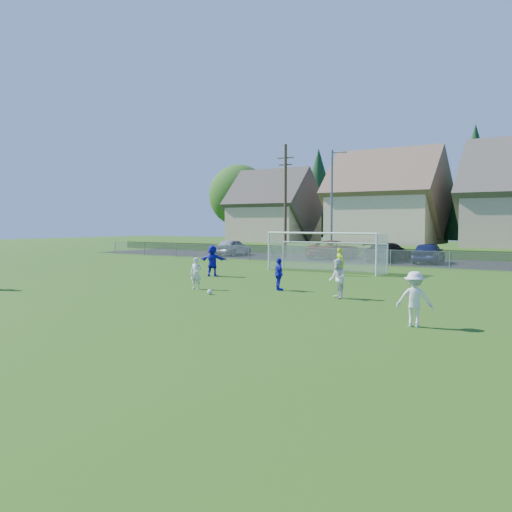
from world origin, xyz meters
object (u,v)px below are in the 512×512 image
object	(u,v)px
goalkeeper	(340,262)
soccer_goal	(327,246)
player_white_b	(337,279)
soccer_ball	(210,292)
player_white_c	(415,299)
player_blue_a	(279,274)
car_a	(233,247)
car_d	(388,252)
player_blue_b	(213,261)
player_white_a	(196,273)
car_e	(429,253)
car_c	(334,250)

from	to	relation	value
goalkeeper	soccer_goal	world-z (taller)	soccer_goal
player_white_b	goalkeeper	distance (m)	9.71
soccer_ball	player_white_c	distance (m)	9.82
player_blue_a	car_a	xyz separation A→B (m)	(-17.36, 20.28, 0.04)
soccer_ball	car_d	xyz separation A→B (m)	(-0.55, 23.35, 0.65)
player_blue_b	car_d	bearing A→B (deg)	-115.97
player_white_a	player_white_c	world-z (taller)	player_white_c
player_white_a	player_white_b	bearing A→B (deg)	-9.10
soccer_ball	car_e	xyz separation A→B (m)	(2.65, 23.20, 0.69)
player_blue_a	goalkeeper	xyz separation A→B (m)	(-0.64, 7.90, 0.08)
player_white_a	player_white_b	world-z (taller)	player_white_b
player_blue_b	car_c	size ratio (longest dim) A/B	0.32
player_blue_b	car_e	bearing A→B (deg)	-125.75
player_white_b	player_white_c	size ratio (longest dim) A/B	0.99
car_e	player_blue_b	bearing A→B (deg)	60.58
player_white_b	car_c	world-z (taller)	player_white_b
soccer_ball	car_a	bearing A→B (deg)	124.05
player_white_c	soccer_goal	distance (m)	18.04
soccer_ball	goalkeeper	world-z (taller)	goalkeeper
player_white_b	car_a	bearing A→B (deg)	-174.65
soccer_goal	car_a	bearing A→B (deg)	144.87
car_c	car_e	bearing A→B (deg)	178.56
soccer_ball	car_e	world-z (taller)	car_e
soccer_ball	player_blue_b	world-z (taller)	player_blue_b
goalkeeper	player_blue_a	bearing A→B (deg)	113.67
soccer_ball	player_blue_a	distance (m)	3.40
player_blue_b	car_d	world-z (taller)	player_blue_b
soccer_ball	car_a	size ratio (longest dim) A/B	0.05
player_white_c	player_blue_a	xyz separation A→B (m)	(-7.79, 5.15, -0.09)
player_white_a	player_blue_b	bearing A→B (deg)	105.25
player_white_b	car_a	world-z (taller)	player_white_b
player_white_a	soccer_goal	world-z (taller)	soccer_goal
car_a	car_c	world-z (taller)	car_c
player_white_a	player_blue_a	world-z (taller)	player_blue_a
player_white_b	goalkeeper	size ratio (longest dim) A/B	1.00
player_white_b	player_white_c	xyz separation A→B (m)	(4.44, -4.19, 0.01)
car_c	soccer_goal	distance (m)	12.64
player_white_b	goalkeeper	xyz separation A→B (m)	(-3.99, 8.85, 0.00)
soccer_ball	soccer_goal	world-z (taller)	soccer_goal
player_white_b	player_blue_a	xyz separation A→B (m)	(-3.35, 0.96, -0.08)
soccer_ball	player_white_b	bearing A→B (deg)	20.46
player_blue_a	soccer_goal	distance (m)	10.05
car_e	player_white_a	bearing A→B (deg)	73.44
car_a	car_e	world-z (taller)	car_e
soccer_goal	player_blue_b	bearing A→B (deg)	-123.95
soccer_ball	player_blue_a	xyz separation A→B (m)	(1.73, 2.85, 0.62)
player_blue_b	player_blue_a	bearing A→B (deg)	140.23
soccer_ball	car_d	distance (m)	23.37
car_a	soccer_ball	bearing A→B (deg)	119.67
player_white_a	car_e	bearing A→B (deg)	63.10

